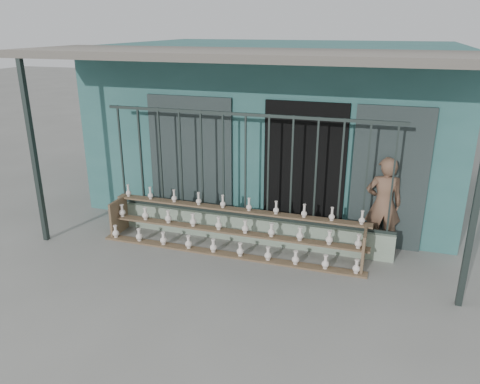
% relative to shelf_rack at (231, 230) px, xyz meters
% --- Properties ---
extents(ground, '(60.00, 60.00, 0.00)m').
position_rel_shelf_rack_xyz_m(ground, '(0.12, -0.89, -0.36)').
color(ground, slate).
extents(workshop_building, '(7.40, 6.60, 3.21)m').
position_rel_shelf_rack_xyz_m(workshop_building, '(0.12, 3.34, 1.26)').
color(workshop_building, '#2C5E5C').
rests_on(workshop_building, ground).
extents(parapet_wall, '(5.00, 0.20, 0.45)m').
position_rel_shelf_rack_xyz_m(parapet_wall, '(0.12, 0.41, -0.13)').
color(parapet_wall, gray).
rests_on(parapet_wall, ground).
extents(security_fence, '(5.00, 0.04, 1.80)m').
position_rel_shelf_rack_xyz_m(security_fence, '(0.12, 0.41, 0.99)').
color(security_fence, '#283330').
rests_on(security_fence, parapet_wall).
extents(shelf_rack, '(4.50, 0.68, 0.85)m').
position_rel_shelf_rack_xyz_m(shelf_rack, '(0.00, 0.00, 0.00)').
color(shelf_rack, brown).
rests_on(shelf_rack, ground).
extents(elderly_woman, '(0.64, 0.47, 1.61)m').
position_rel_shelf_rack_xyz_m(elderly_woman, '(2.37, 0.78, 0.45)').
color(elderly_woman, brown).
rests_on(elderly_woman, ground).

